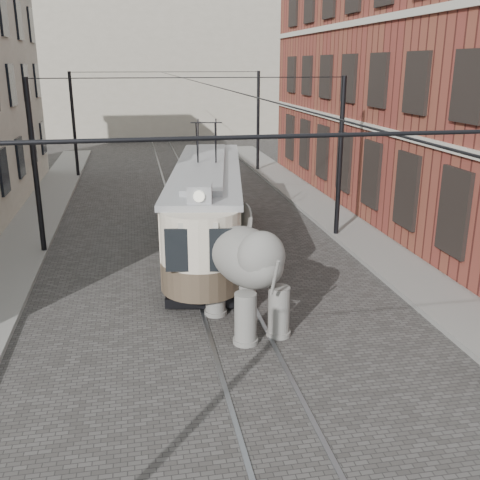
{
  "coord_description": "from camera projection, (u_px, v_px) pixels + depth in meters",
  "views": [
    {
      "loc": [
        -2.29,
        -13.54,
        6.4
      ],
      "look_at": [
        0.24,
        -0.21,
        2.1
      ],
      "focal_mm": 41.71,
      "sensor_mm": 36.0,
      "label": 1
    }
  ],
  "objects": [
    {
      "name": "ground",
      "position": [
        230.0,
        312.0,
        15.02
      ],
      "size": [
        120.0,
        120.0,
        0.0
      ],
      "primitive_type": "plane",
      "color": "#42403D"
    },
    {
      "name": "tram_rails",
      "position": [
        230.0,
        312.0,
        15.02
      ],
      "size": [
        1.54,
        80.0,
        0.02
      ],
      "primitive_type": null,
      "color": "slate",
      "rests_on": "ground"
    },
    {
      "name": "sidewalk_right",
      "position": [
        434.0,
        293.0,
        16.07
      ],
      "size": [
        2.0,
        60.0,
        0.15
      ],
      "primitive_type": "cube",
      "color": "slate",
      "rests_on": "ground"
    },
    {
      "name": "brick_building",
      "position": [
        449.0,
        74.0,
        23.59
      ],
      "size": [
        8.0,
        26.0,
        12.0
      ],
      "primitive_type": "cube",
      "color": "maroon",
      "rests_on": "ground"
    },
    {
      "name": "distant_block",
      "position": [
        154.0,
        57.0,
        50.36
      ],
      "size": [
        28.0,
        10.0,
        14.0
      ],
      "primitive_type": "cube",
      "color": "#9F9783",
      "rests_on": "ground"
    },
    {
      "name": "catenary",
      "position": [
        198.0,
        169.0,
        18.76
      ],
      "size": [
        11.0,
        30.2,
        6.0
      ],
      "primitive_type": null,
      "color": "black",
      "rests_on": "ground"
    },
    {
      "name": "tram",
      "position": [
        207.0,
        186.0,
        19.77
      ],
      "size": [
        4.22,
        11.61,
        4.52
      ],
      "primitive_type": null,
      "rotation": [
        0.0,
        0.0,
        -0.17
      ],
      "color": "beige",
      "rests_on": "ground"
    },
    {
      "name": "elephant",
      "position": [
        246.0,
        273.0,
        13.92
      ],
      "size": [
        3.67,
        5.13,
        2.83
      ],
      "primitive_type": null,
      "rotation": [
        0.0,
        0.0,
        0.26
      ],
      "color": "slate",
      "rests_on": "ground"
    }
  ]
}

